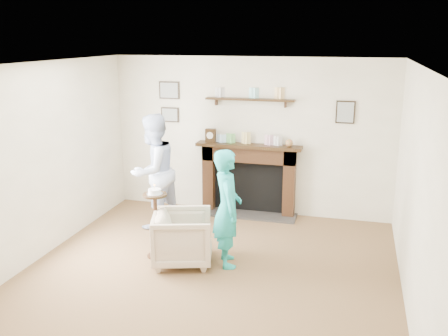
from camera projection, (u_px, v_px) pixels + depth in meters
The scene contains 6 objects.
ground at pixel (205, 280), 5.93m from camera, with size 5.00×5.00×0.00m, color brown.
room_shell at pixel (220, 135), 6.16m from camera, with size 4.54×5.02×2.52m.
armchair at pixel (183, 262), 6.39m from camera, with size 0.72×0.74×0.67m, color tan.
man at pixel (155, 225), 7.63m from camera, with size 0.83×0.65×1.71m, color #AAB5D5.
woman at pixel (227, 263), 6.35m from camera, with size 0.54×0.36×1.49m, color teal.
pedestal_table at pixel (155, 213), 6.40m from camera, with size 0.31×0.31×0.99m.
Camera 1 is at (1.62, -5.14, 2.81)m, focal length 40.00 mm.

